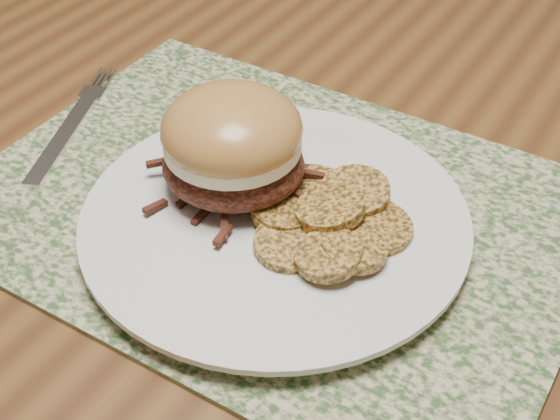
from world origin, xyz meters
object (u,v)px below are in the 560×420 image
at_px(dinner_plate, 275,222).
at_px(pork_sandwich, 233,145).
at_px(dining_table, 173,86).
at_px(fork, 74,121).

relative_size(dinner_plate, pork_sandwich, 2.04).
xyz_separation_m(dining_table, pork_sandwich, (0.23, -0.21, 0.14)).
bearing_deg(dinner_plate, fork, 173.14).
xyz_separation_m(dining_table, fork, (0.06, -0.20, 0.09)).
bearing_deg(dinner_plate, dining_table, 140.79).
distance_m(dining_table, dinner_plate, 0.36).
bearing_deg(pork_sandwich, fork, 158.33).
height_order(dinner_plate, fork, dinner_plate).
distance_m(dinner_plate, pork_sandwich, 0.06).
xyz_separation_m(pork_sandwich, fork, (-0.18, 0.02, -0.05)).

